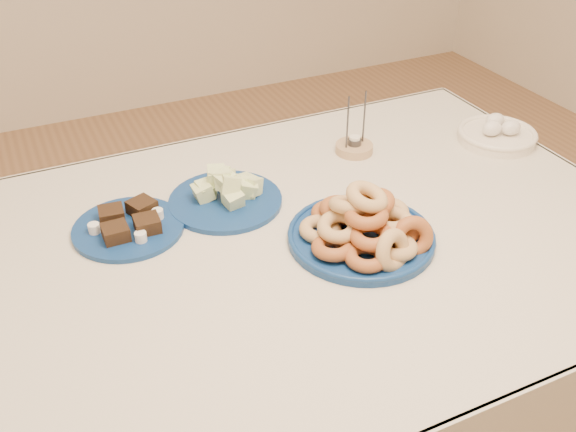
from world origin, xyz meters
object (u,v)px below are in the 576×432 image
object	(u,v)px
donut_platter	(364,228)
candle_holder	(354,147)
egg_bowl	(497,134)
dining_table	(279,280)
brownie_plate	(129,225)
melon_plate	(226,193)

from	to	relation	value
donut_platter	candle_holder	distance (m)	0.42
donut_platter	egg_bowl	world-z (taller)	donut_platter
dining_table	candle_holder	bearing A→B (deg)	38.99
dining_table	egg_bowl	xyz separation A→B (m)	(0.75, 0.18, 0.13)
donut_platter	brownie_plate	size ratio (longest dim) A/B	1.32
candle_holder	egg_bowl	bearing A→B (deg)	-16.37
brownie_plate	melon_plate	bearing A→B (deg)	3.42
donut_platter	candle_holder	bearing A→B (deg)	62.78
dining_table	candle_holder	xyz separation A→B (m)	(0.36, 0.29, 0.12)
dining_table	donut_platter	size ratio (longest dim) A/B	4.47
melon_plate	egg_bowl	world-z (taller)	melon_plate
donut_platter	egg_bowl	distance (m)	0.64
dining_table	melon_plate	world-z (taller)	melon_plate
melon_plate	brownie_plate	size ratio (longest dim) A/B	1.20
dining_table	brownie_plate	xyz separation A→B (m)	(-0.28, 0.18, 0.12)
donut_platter	brownie_plate	world-z (taller)	donut_platter
dining_table	brownie_plate	bearing A→B (deg)	147.07
donut_platter	melon_plate	world-z (taller)	donut_platter
dining_table	egg_bowl	distance (m)	0.78
dining_table	melon_plate	bearing A→B (deg)	103.02
melon_plate	brownie_plate	xyz separation A→B (m)	(-0.24, -0.01, -0.01)
candle_holder	melon_plate	bearing A→B (deg)	-167.17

